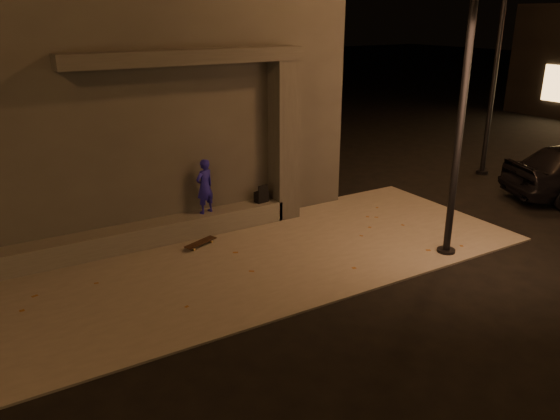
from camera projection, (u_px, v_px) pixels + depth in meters
ground at (314, 302)px, 9.17m from camera, size 120.00×120.00×0.00m
sidewalk at (256, 258)px, 10.78m from camera, size 11.00×4.40×0.04m
building at (128, 101)px, 13.03m from camera, size 9.00×5.10×5.22m
ledge at (153, 233)px, 11.37m from camera, size 6.00×0.55×0.45m
column at (284, 141)px, 12.39m from camera, size 0.55×0.55×3.60m
canopy at (187, 57)px, 10.70m from camera, size 5.00×0.70×0.28m
skateboarder at (205, 186)px, 11.68m from camera, size 0.50×0.40×1.20m
backpack at (261, 196)px, 12.51m from camera, size 0.32×0.23×0.42m
skateboard at (201, 243)px, 11.28m from camera, size 0.79×0.46×0.08m
street_lamp_0 at (471, 34)px, 9.60m from camera, size 0.36×0.36×7.49m
street_lamp_2 at (501, 26)px, 15.08m from camera, size 0.36×0.36×7.53m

